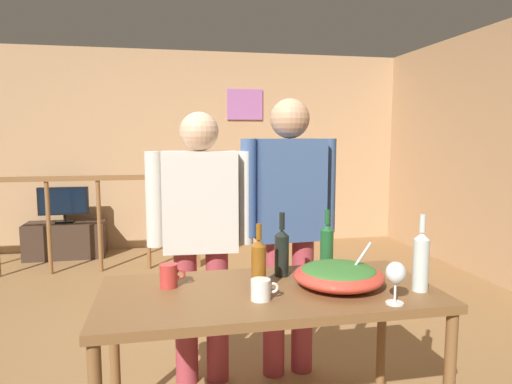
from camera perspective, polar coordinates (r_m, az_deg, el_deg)
name	(u,v)px	position (r m, az deg, el deg)	size (l,w,h in m)	color
ground_plane	(188,353)	(3.27, -8.47, -19.10)	(8.11, 8.11, 0.00)	olive
back_wall	(173,150)	(6.06, -10.20, 5.12)	(6.13, 0.10, 2.51)	tan
side_wall_right	(502,155)	(5.03, 28.18, 4.07)	(0.10, 4.68, 2.51)	tan
framed_picture	(245,104)	(6.11, -1.40, 10.79)	(0.47, 0.03, 0.39)	#A25E9E
stair_railing	(95,210)	(5.12, -19.31, -2.14)	(3.10, 0.10, 1.07)	brown
tv_console	(66,240)	(5.95, -22.50, -5.49)	(0.90, 0.40, 0.42)	#38281E
flat_screen_tv	(63,202)	(5.85, -22.77, -1.13)	(0.56, 0.12, 0.43)	black
serving_table	(269,305)	(2.15, 1.66, -13.81)	(1.52, 0.70, 0.74)	brown
salad_bowl	(338,274)	(2.18, 10.19, -10.03)	(0.42, 0.42, 0.21)	#CC3D2D
wine_glass	(396,274)	(2.00, 16.93, -9.75)	(0.08, 0.08, 0.18)	silver
wine_bottle_amber	(259,264)	(2.07, 0.34, -8.91)	(0.07, 0.07, 0.31)	brown
wine_bottle_clear	(421,260)	(2.20, 19.77, -7.95)	(0.07, 0.07, 0.35)	silver
wine_bottle_dark	(282,251)	(2.29, 3.21, -7.33)	(0.07, 0.07, 0.32)	black
wine_bottle_green	(327,245)	(2.45, 8.77, -6.50)	(0.07, 0.07, 0.31)	#1E5628
mug_white	(261,290)	(1.99, 0.65, -12.00)	(0.12, 0.08, 0.09)	white
mug_red	(169,276)	(2.18, -10.73, -10.14)	(0.12, 0.08, 0.11)	#B7332D
person_standing_left	(201,226)	(2.63, -6.89, -4.23)	(0.60, 0.24, 1.57)	#9E3842
person_standing_right	(289,215)	(2.71, 4.11, -2.82)	(0.58, 0.24, 1.65)	#9E3842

